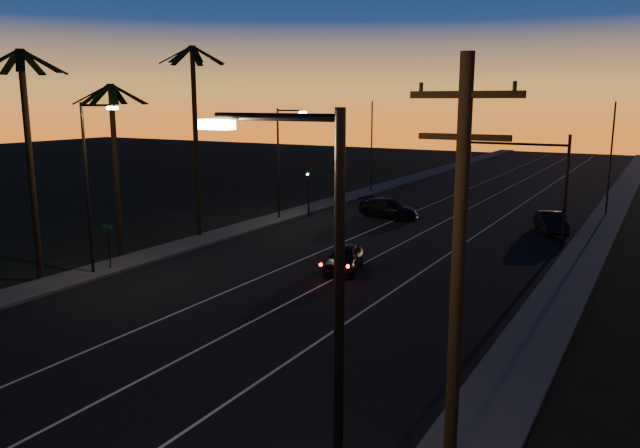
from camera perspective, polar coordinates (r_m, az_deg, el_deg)
The scene contains 21 objects.
road at distance 36.43m, azimuth 3.89°, elevation -3.22°, with size 20.00×170.00×0.01m, color black.
sidewalk_left at distance 42.30m, azimuth -9.93°, elevation -1.22°, with size 2.40×170.00×0.16m, color #393937.
sidewalk_right at distance 33.36m, azimuth 21.60°, elevation -5.24°, with size 2.40×170.00×0.16m, color #393937.
lane_stripe_left at distance 37.77m, azimuth -0.22°, elevation -2.66°, with size 0.12×160.00×0.01m, color silver.
lane_stripe_mid at distance 36.22m, azimuth 4.61°, elevation -3.30°, with size 0.12×160.00×0.01m, color silver.
lane_stripe_right at distance 34.95m, azimuth 9.83°, elevation -3.97°, with size 0.12×160.00×0.01m, color silver.
palm_near at distance 34.16m, azimuth -25.12°, elevation 6.81°, with size 4.25×4.16×11.53m.
palm_mid at distance 38.45m, azimuth -18.27°, elevation 6.45°, with size 4.25×4.16×10.03m.
palm_far at distance 42.00m, azimuth -11.35°, elevation 9.01°, with size 4.25×4.16×12.53m.
streetlight_left_near at distance 34.04m, azimuth -20.27°, elevation 4.19°, with size 2.55×0.26×9.00m.
streetlight_left_far at distance 47.66m, azimuth -3.54°, elevation 6.38°, with size 2.55×0.26×8.50m.
streetlight_right_near at distance 9.78m, azimuth 0.15°, elevation -11.44°, with size 2.55×0.26×9.00m.
street_sign at distance 35.35m, azimuth -18.75°, elevation -1.50°, with size 0.70×0.06×2.60m.
utility_pole at distance 12.95m, azimuth 12.42°, elevation -6.00°, with size 2.20×0.28×10.00m.
signal_mast at distance 42.84m, azimuth 18.56°, elevation 4.89°, with size 7.10×0.41×7.00m.
signal_post at distance 48.95m, azimuth -1.07°, elevation 3.97°, with size 0.28×0.37×4.20m.
far_pole_left at distance 62.75m, azimuth 4.74°, elevation 7.02°, with size 0.14×0.14×9.00m, color black.
far_pole_right at distance 54.23m, azimuth 25.03°, elevation 5.34°, with size 0.14×0.14×9.00m, color black.
lead_car at distance 33.78m, azimuth 2.21°, elevation -3.13°, with size 2.76×4.83×1.40m.
right_car at distance 46.24m, azimuth 20.35°, elevation 0.12°, with size 3.07×4.64×1.44m.
cross_car at distance 49.39m, azimuth 6.24°, elevation 1.45°, with size 5.35×3.14×1.46m.
Camera 1 is at (15.10, -1.88, 9.10)m, focal length 35.00 mm.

